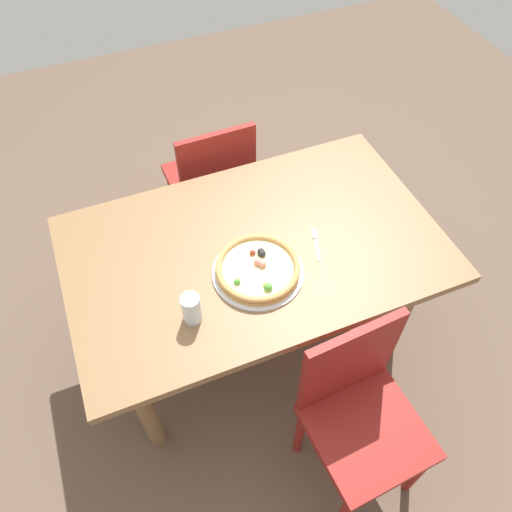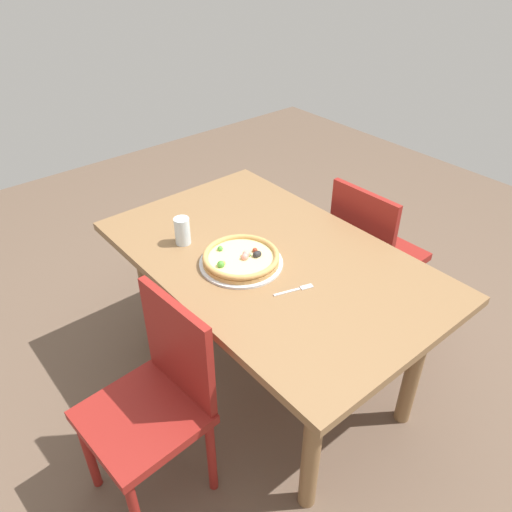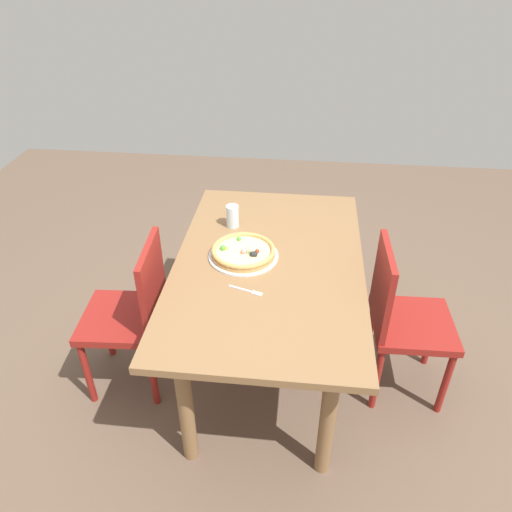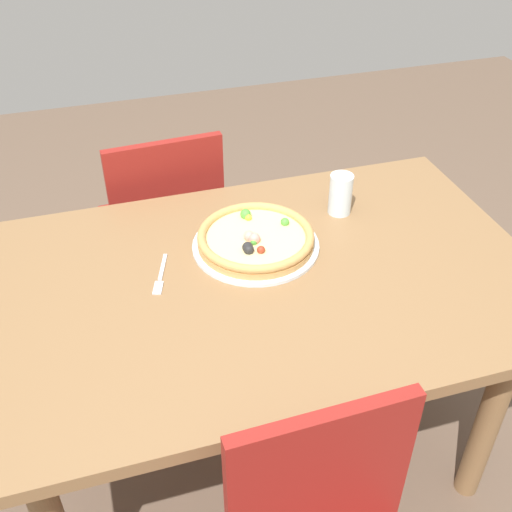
{
  "view_description": "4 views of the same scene",
  "coord_description": "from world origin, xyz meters",
  "px_view_note": "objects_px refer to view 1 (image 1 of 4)",
  "views": [
    {
      "loc": [
        -0.47,
        -1.17,
        2.27
      ],
      "look_at": [
        -0.02,
        -0.06,
        0.76
      ],
      "focal_mm": 35.15,
      "sensor_mm": 36.0,
      "label": 1
    },
    {
      "loc": [
        1.29,
        -1.16,
        1.95
      ],
      "look_at": [
        -0.02,
        -0.06,
        0.76
      ],
      "focal_mm": 34.98,
      "sensor_mm": 36.0,
      "label": 2
    },
    {
      "loc": [
        1.94,
        0.15,
        2.11
      ],
      "look_at": [
        -0.02,
        -0.06,
        0.76
      ],
      "focal_mm": 34.04,
      "sensor_mm": 36.0,
      "label": 3
    },
    {
      "loc": [
        0.36,
        1.19,
        1.76
      ],
      "look_at": [
        -0.02,
        -0.06,
        0.76
      ],
      "focal_mm": 43.7,
      "sensor_mm": 36.0,
      "label": 4
    }
  ],
  "objects_px": {
    "plate": "(258,272)",
    "drinking_glass": "(191,309)",
    "fork": "(316,241)",
    "pizza": "(258,268)",
    "dining_table": "(254,261)",
    "chair_far": "(212,182)",
    "chair_near": "(359,411)"
  },
  "relations": [
    {
      "from": "pizza",
      "to": "drinking_glass",
      "type": "distance_m",
      "value": 0.31
    },
    {
      "from": "dining_table",
      "to": "chair_near",
      "type": "xyz_separation_m",
      "value": [
        0.14,
        -0.68,
        -0.16
      ]
    },
    {
      "from": "fork",
      "to": "plate",
      "type": "bearing_deg",
      "value": 119.67
    },
    {
      "from": "chair_far",
      "to": "pizza",
      "type": "height_order",
      "value": "chair_far"
    },
    {
      "from": "chair_near",
      "to": "chair_far",
      "type": "distance_m",
      "value": 1.36
    },
    {
      "from": "dining_table",
      "to": "drinking_glass",
      "type": "relative_size",
      "value": 12.03
    },
    {
      "from": "chair_near",
      "to": "fork",
      "type": "bearing_deg",
      "value": -102.51
    },
    {
      "from": "drinking_glass",
      "to": "fork",
      "type": "bearing_deg",
      "value": 15.39
    },
    {
      "from": "dining_table",
      "to": "chair_far",
      "type": "relative_size",
      "value": 1.69
    },
    {
      "from": "drinking_glass",
      "to": "pizza",
      "type": "bearing_deg",
      "value": 18.63
    },
    {
      "from": "fork",
      "to": "drinking_glass",
      "type": "relative_size",
      "value": 1.31
    },
    {
      "from": "plate",
      "to": "fork",
      "type": "xyz_separation_m",
      "value": [
        0.27,
        0.06,
        -0.0
      ]
    },
    {
      "from": "dining_table",
      "to": "plate",
      "type": "xyz_separation_m",
      "value": [
        -0.04,
        -0.13,
        0.1
      ]
    },
    {
      "from": "fork",
      "to": "pizza",
      "type": "bearing_deg",
      "value": 119.67
    },
    {
      "from": "drinking_glass",
      "to": "dining_table",
      "type": "bearing_deg",
      "value": 34.87
    },
    {
      "from": "chair_near",
      "to": "fork",
      "type": "relative_size",
      "value": 5.41
    },
    {
      "from": "chair_near",
      "to": "drinking_glass",
      "type": "height_order",
      "value": "chair_near"
    },
    {
      "from": "chair_near",
      "to": "chair_far",
      "type": "relative_size",
      "value": 1.0
    },
    {
      "from": "chair_far",
      "to": "pizza",
      "type": "xyz_separation_m",
      "value": [
        -0.07,
        -0.81,
        0.29
      ]
    },
    {
      "from": "dining_table",
      "to": "chair_far",
      "type": "xyz_separation_m",
      "value": [
        0.04,
        0.68,
        -0.16
      ]
    },
    {
      "from": "pizza",
      "to": "plate",
      "type": "bearing_deg",
      "value": -174.98
    },
    {
      "from": "dining_table",
      "to": "chair_far",
      "type": "height_order",
      "value": "chair_far"
    },
    {
      "from": "plate",
      "to": "fork",
      "type": "distance_m",
      "value": 0.28
    },
    {
      "from": "plate",
      "to": "drinking_glass",
      "type": "height_order",
      "value": "drinking_glass"
    },
    {
      "from": "chair_near",
      "to": "fork",
      "type": "xyz_separation_m",
      "value": [
        0.09,
        0.6,
        0.26
      ]
    },
    {
      "from": "chair_far",
      "to": "drinking_glass",
      "type": "bearing_deg",
      "value": -113.22
    },
    {
      "from": "chair_near",
      "to": "plate",
      "type": "height_order",
      "value": "chair_near"
    },
    {
      "from": "plate",
      "to": "pizza",
      "type": "bearing_deg",
      "value": 5.02
    },
    {
      "from": "dining_table",
      "to": "drinking_glass",
      "type": "bearing_deg",
      "value": -145.13
    },
    {
      "from": "chair_far",
      "to": "fork",
      "type": "bearing_deg",
      "value": -76.36
    },
    {
      "from": "plate",
      "to": "drinking_glass",
      "type": "bearing_deg",
      "value": -161.36
    },
    {
      "from": "drinking_glass",
      "to": "plate",
      "type": "bearing_deg",
      "value": 18.64
    }
  ]
}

